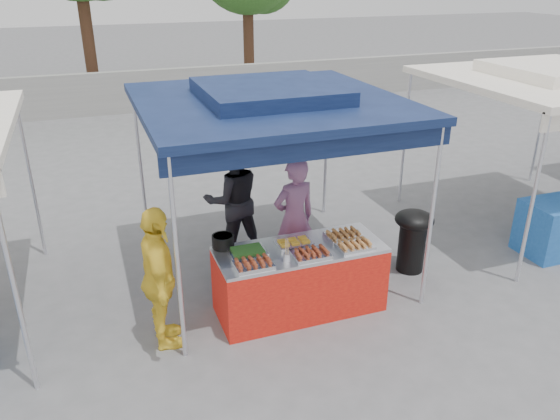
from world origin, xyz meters
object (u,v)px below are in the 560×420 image
object	(u,v)px
cooking_pot	(223,241)
vendor_table	(300,279)
vendor_woman	(294,219)
helper_man	(233,200)
customer_person	(159,279)
wok_burner	(413,235)

from	to	relation	value
cooking_pot	vendor_table	bearing A→B (deg)	-21.50
vendor_woman	helper_man	bearing A→B (deg)	-63.14
helper_man	customer_person	distance (m)	2.19
cooking_pot	wok_burner	distance (m)	2.69
cooking_pot	customer_person	world-z (taller)	customer_person
vendor_woman	vendor_table	bearing A→B (deg)	64.36
vendor_table	vendor_woman	bearing A→B (deg)	73.47
cooking_pot	wok_burner	bearing A→B (deg)	0.93
vendor_woman	cooking_pot	bearing A→B (deg)	14.86
vendor_table	customer_person	bearing A→B (deg)	-176.40
vendor_table	cooking_pot	size ratio (longest dim) A/B	7.61
vendor_table	cooking_pot	distance (m)	1.04
vendor_table	customer_person	xyz separation A→B (m)	(-1.67, -0.10, 0.40)
helper_man	vendor_woman	bearing A→B (deg)	125.26
wok_burner	vendor_woman	bearing A→B (deg)	148.15
vendor_woman	customer_person	bearing A→B (deg)	16.68
vendor_table	helper_man	bearing A→B (deg)	102.40
wok_burner	customer_person	xyz separation A→B (m)	(-3.48, -0.48, 0.30)
wok_burner	customer_person	world-z (taller)	customer_person
cooking_pot	wok_burner	world-z (taller)	cooking_pot
wok_burner	customer_person	bearing A→B (deg)	171.71
vendor_woman	customer_person	distance (m)	2.12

